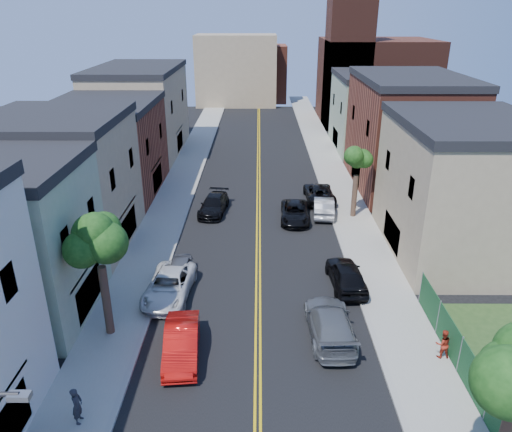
{
  "coord_description": "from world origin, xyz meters",
  "views": [
    {
      "loc": [
        0.02,
        -7.52,
        16.1
      ],
      "look_at": [
        -0.17,
        25.52,
        2.0
      ],
      "focal_mm": 34.19,
      "sensor_mm": 36.0,
      "label": 1
    }
  ],
  "objects_px": {
    "white_pickup": "(169,286)",
    "black_car_right": "(346,275)",
    "black_car_left": "(214,205)",
    "grey_car_right": "(330,323)",
    "red_sedan": "(182,343)",
    "pedestrian_left": "(77,406)",
    "dark_car_right_far": "(319,193)",
    "black_suv_lane": "(295,212)",
    "silver_car_right": "(324,206)",
    "pedestrian_right": "(443,344)",
    "grey_car_left": "(179,272)"
  },
  "relations": [
    {
      "from": "black_car_left",
      "to": "grey_car_right",
      "type": "distance_m",
      "value": 18.67
    },
    {
      "from": "red_sedan",
      "to": "black_car_left",
      "type": "bearing_deg",
      "value": 84.81
    },
    {
      "from": "pedestrian_right",
      "to": "dark_car_right_far",
      "type": "bearing_deg",
      "value": -82.53
    },
    {
      "from": "black_car_left",
      "to": "silver_car_right",
      "type": "height_order",
      "value": "silver_car_right"
    },
    {
      "from": "black_car_left",
      "to": "black_suv_lane",
      "type": "distance_m",
      "value": 6.98
    },
    {
      "from": "grey_car_right",
      "to": "silver_car_right",
      "type": "relative_size",
      "value": 1.2
    },
    {
      "from": "grey_car_left",
      "to": "pedestrian_left",
      "type": "relative_size",
      "value": 2.36
    },
    {
      "from": "white_pickup",
      "to": "dark_car_right_far",
      "type": "relative_size",
      "value": 1.02
    },
    {
      "from": "white_pickup",
      "to": "black_car_right",
      "type": "bearing_deg",
      "value": 10.37
    },
    {
      "from": "grey_car_right",
      "to": "black_car_right",
      "type": "xyz_separation_m",
      "value": [
        1.7,
        5.06,
        0.01
      ]
    },
    {
      "from": "grey_car_left",
      "to": "silver_car_right",
      "type": "xyz_separation_m",
      "value": [
        10.51,
        11.12,
        0.09
      ]
    },
    {
      "from": "grey_car_left",
      "to": "dark_car_right_far",
      "type": "relative_size",
      "value": 0.75
    },
    {
      "from": "silver_car_right",
      "to": "pedestrian_right",
      "type": "xyz_separation_m",
      "value": [
        3.6,
        -18.52,
        0.15
      ]
    },
    {
      "from": "grey_car_right",
      "to": "black_suv_lane",
      "type": "distance_m",
      "value": 15.48
    },
    {
      "from": "pedestrian_left",
      "to": "grey_car_left",
      "type": "bearing_deg",
      "value": -12.22
    },
    {
      "from": "dark_car_right_far",
      "to": "black_suv_lane",
      "type": "xyz_separation_m",
      "value": [
        -2.5,
        -4.51,
        -0.05
      ]
    },
    {
      "from": "white_pickup",
      "to": "black_suv_lane",
      "type": "xyz_separation_m",
      "value": [
        8.35,
        11.63,
        -0.07
      ]
    },
    {
      "from": "black_car_left",
      "to": "pedestrian_left",
      "type": "bearing_deg",
      "value": -91.92
    },
    {
      "from": "dark_car_right_far",
      "to": "pedestrian_right",
      "type": "relative_size",
      "value": 3.47
    },
    {
      "from": "black_suv_lane",
      "to": "pedestrian_left",
      "type": "bearing_deg",
      "value": -113.38
    },
    {
      "from": "red_sedan",
      "to": "dark_car_right_far",
      "type": "relative_size",
      "value": 0.89
    },
    {
      "from": "white_pickup",
      "to": "black_suv_lane",
      "type": "distance_m",
      "value": 14.32
    },
    {
      "from": "black_car_left",
      "to": "pedestrian_right",
      "type": "distance_m",
      "value": 22.86
    },
    {
      "from": "red_sedan",
      "to": "pedestrian_left",
      "type": "relative_size",
      "value": 2.8
    },
    {
      "from": "black_suv_lane",
      "to": "pedestrian_left",
      "type": "height_order",
      "value": "pedestrian_left"
    },
    {
      "from": "pedestrian_right",
      "to": "pedestrian_left",
      "type": "bearing_deg",
      "value": 12.41
    },
    {
      "from": "grey_car_left",
      "to": "dark_car_right_far",
      "type": "bearing_deg",
      "value": 51.89
    },
    {
      "from": "pedestrian_right",
      "to": "red_sedan",
      "type": "bearing_deg",
      "value": -2.7
    },
    {
      "from": "silver_car_right",
      "to": "pedestrian_left",
      "type": "relative_size",
      "value": 2.76
    },
    {
      "from": "black_car_right",
      "to": "grey_car_right",
      "type": "bearing_deg",
      "value": 67.78
    },
    {
      "from": "red_sedan",
      "to": "black_car_left",
      "type": "height_order",
      "value": "red_sedan"
    },
    {
      "from": "grey_car_left",
      "to": "black_car_right",
      "type": "xyz_separation_m",
      "value": [
        10.51,
        -0.53,
        0.15
      ]
    },
    {
      "from": "black_car_left",
      "to": "black_suv_lane",
      "type": "bearing_deg",
      "value": -6.06
    },
    {
      "from": "black_car_right",
      "to": "pedestrian_left",
      "type": "xyz_separation_m",
      "value": [
        -12.96,
        -11.11,
        0.17
      ]
    },
    {
      "from": "white_pickup",
      "to": "black_car_right",
      "type": "height_order",
      "value": "black_car_right"
    },
    {
      "from": "black_car_left",
      "to": "silver_car_right",
      "type": "bearing_deg",
      "value": 4.94
    },
    {
      "from": "dark_car_right_far",
      "to": "grey_car_right",
      "type": "bearing_deg",
      "value": 83.67
    },
    {
      "from": "black_car_right",
      "to": "black_suv_lane",
      "type": "relative_size",
      "value": 0.98
    },
    {
      "from": "grey_car_right",
      "to": "silver_car_right",
      "type": "height_order",
      "value": "grey_car_right"
    },
    {
      "from": "grey_car_left",
      "to": "grey_car_right",
      "type": "bearing_deg",
      "value": -34.33
    },
    {
      "from": "grey_car_right",
      "to": "black_suv_lane",
      "type": "xyz_separation_m",
      "value": [
        -0.8,
        15.46,
        -0.13
      ]
    },
    {
      "from": "silver_car_right",
      "to": "dark_car_right_far",
      "type": "xyz_separation_m",
      "value": [
        0.0,
        3.27,
        -0.03
      ]
    },
    {
      "from": "black_suv_lane",
      "to": "pedestrian_left",
      "type": "xyz_separation_m",
      "value": [
        -10.46,
        -21.51,
        0.31
      ]
    },
    {
      "from": "dark_car_right_far",
      "to": "pedestrian_left",
      "type": "height_order",
      "value": "pedestrian_left"
    },
    {
      "from": "black_car_left",
      "to": "silver_car_right",
      "type": "relative_size",
      "value": 1.07
    },
    {
      "from": "grey_car_left",
      "to": "red_sedan",
      "type": "bearing_deg",
      "value": -82.48
    },
    {
      "from": "white_pickup",
      "to": "black_car_left",
      "type": "xyz_separation_m",
      "value": [
        1.55,
        13.22,
        -0.03
      ]
    },
    {
      "from": "red_sedan",
      "to": "grey_car_right",
      "type": "distance_m",
      "value": 7.78
    },
    {
      "from": "red_sedan",
      "to": "grey_car_left",
      "type": "bearing_deg",
      "value": 94.3
    },
    {
      "from": "red_sedan",
      "to": "black_suv_lane",
      "type": "xyz_separation_m",
      "value": [
        6.8,
        17.1,
        -0.09
      ]
    }
  ]
}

